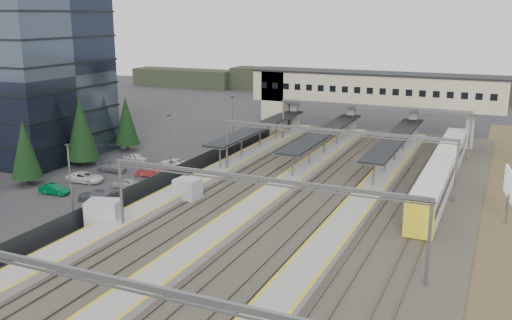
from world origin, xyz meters
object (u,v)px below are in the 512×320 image
at_px(relay_cabin_far, 188,190).
at_px(footbridge, 357,92).
at_px(relay_cabin_near, 104,214).
at_px(billboard, 510,186).
at_px(office_building, 10,71).
at_px(train, 442,171).

xyz_separation_m(relay_cabin_far, footbridge, (9.04, 39.03, 6.71)).
height_order(relay_cabin_near, billboard, billboard).
bearing_deg(office_building, relay_cabin_far, -14.61).
bearing_deg(relay_cabin_far, footbridge, 76.95).
relative_size(footbridge, billboard, 7.02).
xyz_separation_m(footbridge, billboard, (23.66, -30.42, -4.65)).
distance_m(relay_cabin_near, train, 39.48).
bearing_deg(billboard, train, 132.20).
bearing_deg(relay_cabin_near, office_building, 148.17).
height_order(office_building, train, office_building).
bearing_deg(footbridge, relay_cabin_far, -103.05).
distance_m(relay_cabin_far, footbridge, 40.62).
bearing_deg(relay_cabin_far, billboard, 14.75).
relative_size(relay_cabin_far, train, 0.07).
distance_m(office_building, footbridge, 53.18).
bearing_deg(billboard, office_building, 179.64).
height_order(train, billboard, billboard).
distance_m(footbridge, train, 28.26).
relative_size(relay_cabin_near, train, 0.10).
distance_m(relay_cabin_far, train, 30.38).
bearing_deg(footbridge, relay_cabin_near, -104.00).
height_order(office_building, relay_cabin_near, office_building).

